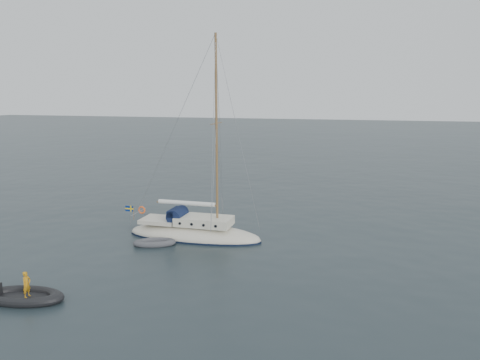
# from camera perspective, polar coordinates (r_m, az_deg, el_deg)

# --- Properties ---
(ground) EXTENTS (300.00, 300.00, 0.00)m
(ground) POSITION_cam_1_polar(r_m,az_deg,el_deg) (31.18, -0.51, -7.61)
(ground) COLOR black
(ground) RESTS_ON ground
(sailboat) EXTENTS (9.86, 2.95, 14.04)m
(sailboat) POSITION_cam_1_polar(r_m,az_deg,el_deg) (32.02, -5.62, -5.18)
(sailboat) COLOR beige
(sailboat) RESTS_ON ground
(dinghy) EXTENTS (2.76, 1.25, 0.40)m
(dinghy) POSITION_cam_1_polar(r_m,az_deg,el_deg) (31.06, -10.37, -7.52)
(dinghy) COLOR #48484C
(dinghy) RESTS_ON ground
(rib) EXTENTS (4.01, 1.82, 1.47)m
(rib) POSITION_cam_1_polar(r_m,az_deg,el_deg) (25.11, -24.91, -12.67)
(rib) COLOR black
(rib) RESTS_ON ground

